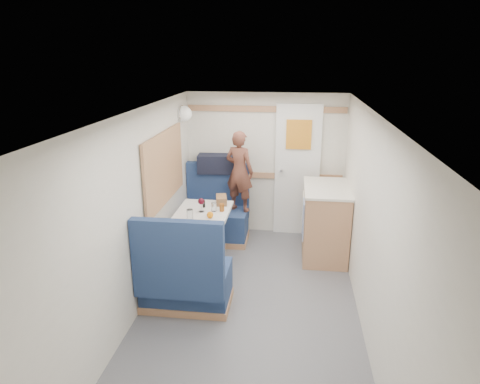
# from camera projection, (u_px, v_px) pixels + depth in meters

# --- Properties ---
(floor) EXTENTS (4.50, 4.50, 0.00)m
(floor) POSITION_uv_depth(u_px,v_px,m) (247.00, 320.00, 4.21)
(floor) COLOR #515156
(floor) RESTS_ON ground
(ceiling) EXTENTS (4.50, 4.50, 0.00)m
(ceiling) POSITION_uv_depth(u_px,v_px,m) (248.00, 116.00, 3.59)
(ceiling) COLOR silver
(ceiling) RESTS_ON wall_back
(wall_back) EXTENTS (2.20, 0.02, 2.00)m
(wall_back) POSITION_uv_depth(u_px,v_px,m) (265.00, 165.00, 6.02)
(wall_back) COLOR silver
(wall_back) RESTS_ON floor
(wall_left) EXTENTS (0.02, 4.50, 2.00)m
(wall_left) POSITION_uv_depth(u_px,v_px,m) (132.00, 220.00, 4.03)
(wall_left) COLOR silver
(wall_left) RESTS_ON floor
(wall_right) EXTENTS (0.02, 4.50, 2.00)m
(wall_right) POSITION_uv_depth(u_px,v_px,m) (372.00, 232.00, 3.76)
(wall_right) COLOR silver
(wall_right) RESTS_ON floor
(oak_trim_low) EXTENTS (2.15, 0.02, 0.08)m
(oak_trim_low) POSITION_uv_depth(u_px,v_px,m) (265.00, 175.00, 6.05)
(oak_trim_low) COLOR #976A44
(oak_trim_low) RESTS_ON wall_back
(oak_trim_high) EXTENTS (2.15, 0.02, 0.08)m
(oak_trim_high) POSITION_uv_depth(u_px,v_px,m) (266.00, 109.00, 5.76)
(oak_trim_high) COLOR #976A44
(oak_trim_high) RESTS_ON wall_back
(side_window) EXTENTS (0.04, 1.30, 0.72)m
(side_window) POSITION_uv_depth(u_px,v_px,m) (164.00, 168.00, 4.89)
(side_window) COLOR #949F87
(side_window) RESTS_ON wall_left
(rear_door) EXTENTS (0.62, 0.12, 1.86)m
(rear_door) POSITION_uv_depth(u_px,v_px,m) (297.00, 168.00, 5.94)
(rear_door) COLOR white
(rear_door) RESTS_ON wall_back
(dinette_table) EXTENTS (0.62, 0.92, 0.72)m
(dinette_table) POSITION_uv_depth(u_px,v_px,m) (202.00, 225.00, 5.05)
(dinette_table) COLOR white
(dinette_table) RESTS_ON floor
(bench_far) EXTENTS (0.90, 0.59, 1.05)m
(bench_far) POSITION_uv_depth(u_px,v_px,m) (216.00, 219.00, 5.95)
(bench_far) COLOR navy
(bench_far) RESTS_ON floor
(bench_near) EXTENTS (0.90, 0.59, 1.05)m
(bench_near) POSITION_uv_depth(u_px,v_px,m) (185.00, 282.00, 4.32)
(bench_near) COLOR navy
(bench_near) RESTS_ON floor
(ledge) EXTENTS (0.90, 0.14, 0.04)m
(ledge) POSITION_uv_depth(u_px,v_px,m) (218.00, 174.00, 6.01)
(ledge) COLOR #976A44
(ledge) RESTS_ON bench_far
(dome_light) EXTENTS (0.20, 0.20, 0.20)m
(dome_light) POSITION_uv_depth(u_px,v_px,m) (184.00, 114.00, 5.53)
(dome_light) COLOR white
(dome_light) RESTS_ON wall_left
(galley_counter) EXTENTS (0.57, 0.92, 0.92)m
(galley_counter) POSITION_uv_depth(u_px,v_px,m) (325.00, 221.00, 5.43)
(galley_counter) COLOR #976A44
(galley_counter) RESTS_ON floor
(person) EXTENTS (0.47, 0.39, 1.09)m
(person) POSITION_uv_depth(u_px,v_px,m) (239.00, 171.00, 5.69)
(person) COLOR brown
(person) RESTS_ON bench_far
(duffel_bag) EXTENTS (0.55, 0.29, 0.25)m
(duffel_bag) POSITION_uv_depth(u_px,v_px,m) (217.00, 164.00, 5.97)
(duffel_bag) COLOR black
(duffel_bag) RESTS_ON ledge
(tray) EXTENTS (0.32, 0.38, 0.02)m
(tray) POSITION_uv_depth(u_px,v_px,m) (209.00, 221.00, 4.72)
(tray) COLOR silver
(tray) RESTS_ON dinette_table
(orange_fruit) EXTENTS (0.07, 0.07, 0.07)m
(orange_fruit) POSITION_uv_depth(u_px,v_px,m) (210.00, 215.00, 4.78)
(orange_fruit) COLOR orange
(orange_fruit) RESTS_ON tray
(cheese_block) EXTENTS (0.10, 0.07, 0.03)m
(cheese_block) POSITION_uv_depth(u_px,v_px,m) (201.00, 222.00, 4.63)
(cheese_block) COLOR #EDDF89
(cheese_block) RESTS_ON tray
(wine_glass) EXTENTS (0.08, 0.08, 0.17)m
(wine_glass) POSITION_uv_depth(u_px,v_px,m) (201.00, 202.00, 4.99)
(wine_glass) COLOR white
(wine_glass) RESTS_ON dinette_table
(tumbler_left) EXTENTS (0.08, 0.08, 0.12)m
(tumbler_left) POSITION_uv_depth(u_px,v_px,m) (190.00, 215.00, 4.77)
(tumbler_left) COLOR white
(tumbler_left) RESTS_ON dinette_table
(tumbler_right) EXTENTS (0.06, 0.06, 0.11)m
(tumbler_right) POSITION_uv_depth(u_px,v_px,m) (214.00, 207.00, 5.03)
(tumbler_right) COLOR silver
(tumbler_right) RESTS_ON dinette_table
(beer_glass) EXTENTS (0.06, 0.06, 0.09)m
(beer_glass) POSITION_uv_depth(u_px,v_px,m) (222.00, 207.00, 5.04)
(beer_glass) COLOR brown
(beer_glass) RESTS_ON dinette_table
(pepper_grinder) EXTENTS (0.03, 0.03, 0.09)m
(pepper_grinder) POSITION_uv_depth(u_px,v_px,m) (204.00, 204.00, 5.17)
(pepper_grinder) COLOR black
(pepper_grinder) RESTS_ON dinette_table
(bread_loaf) EXTENTS (0.17, 0.25, 0.10)m
(bread_loaf) POSITION_uv_depth(u_px,v_px,m) (221.00, 200.00, 5.29)
(bread_loaf) COLOR brown
(bread_loaf) RESTS_ON dinette_table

